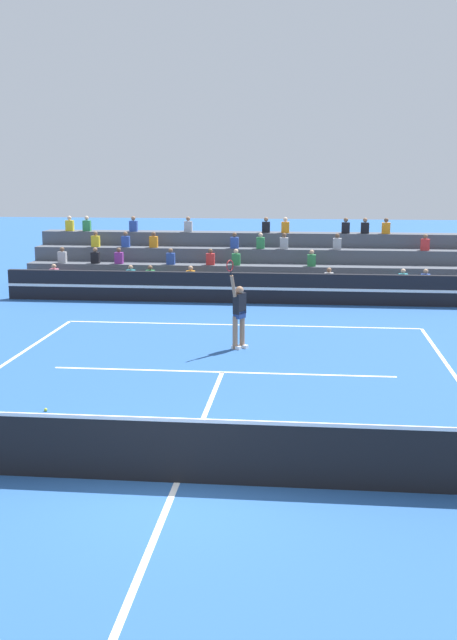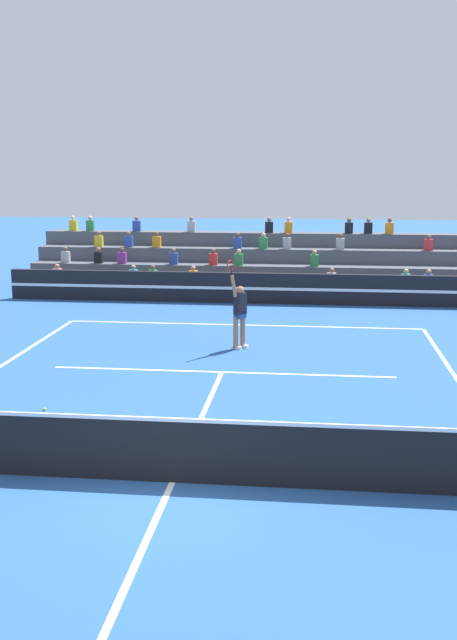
# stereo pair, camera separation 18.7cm
# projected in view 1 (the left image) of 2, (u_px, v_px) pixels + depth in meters

# --- Properties ---
(ground_plane) EXTENTS (120.00, 120.00, 0.00)m
(ground_plane) POSITION_uv_depth(u_px,v_px,m) (177.00, 483.00, 11.69)
(ground_plane) COLOR #285699
(court_lines) EXTENTS (11.10, 23.90, 0.01)m
(court_lines) POSITION_uv_depth(u_px,v_px,m) (177.00, 482.00, 11.69)
(court_lines) COLOR white
(court_lines) RESTS_ON ground
(tennis_net) EXTENTS (12.00, 0.10, 1.10)m
(tennis_net) POSITION_uv_depth(u_px,v_px,m) (177.00, 450.00, 11.58)
(tennis_net) COLOR #2D6B38
(tennis_net) RESTS_ON ground
(sponsor_banner_wall) EXTENTS (18.00, 0.26, 1.10)m
(sponsor_banner_wall) POSITION_uv_depth(u_px,v_px,m) (251.00, 288.00, 26.92)
(sponsor_banner_wall) COLOR black
(sponsor_banner_wall) RESTS_ON ground
(bleacher_stand) EXTENTS (17.95, 3.80, 2.83)m
(bleacher_stand) POSITION_uv_depth(u_px,v_px,m) (256.00, 268.00, 29.96)
(bleacher_stand) COLOR #4C515B
(bleacher_stand) RESTS_ON ground
(tennis_player) EXTENTS (0.57, 0.82, 2.50)m
(tennis_player) POSITION_uv_depth(u_px,v_px,m) (239.00, 313.00, 20.09)
(tennis_player) COLOR #9E7051
(tennis_player) RESTS_ON ground
(tennis_ball) EXTENTS (0.07, 0.07, 0.07)m
(tennis_ball) POSITION_uv_depth(u_px,v_px,m) (46.00, 410.00, 15.08)
(tennis_ball) COLOR #C6DB33
(tennis_ball) RESTS_ON ground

